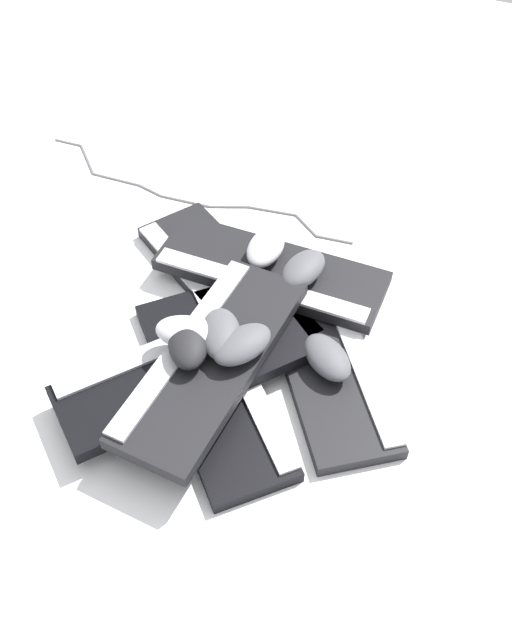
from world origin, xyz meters
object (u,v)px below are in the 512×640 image
at_px(keyboard_5, 211,359).
at_px(mouse_0, 221,334).
at_px(keyboard_1, 223,280).
at_px(keyboard_2, 214,385).
at_px(mouse_3, 188,343).
at_px(keyboard_0, 326,357).
at_px(keyboard_3, 184,371).
at_px(mouse_2, 242,344).
at_px(mouse_6, 188,332).
at_px(mouse_4, 327,357).
at_px(keyboard_4, 271,271).
at_px(mouse_1, 266,247).
at_px(mouse_5, 303,269).

distance_m(keyboard_5, mouse_0, 0.05).
height_order(keyboard_1, keyboard_2, same).
distance_m(keyboard_1, mouse_3, 0.26).
bearing_deg(keyboard_0, keyboard_3, -143.34).
xyz_separation_m(keyboard_5, mouse_2, (0.05, 0.02, 0.04)).
bearing_deg(mouse_3, keyboard_2, 63.39).
bearing_deg(mouse_6, keyboard_3, -93.75).
height_order(keyboard_0, mouse_4, mouse_4).
relative_size(keyboard_4, mouse_6, 4.04).
height_order(keyboard_1, mouse_3, mouse_3).
height_order(keyboard_0, mouse_2, mouse_2).
bearing_deg(keyboard_4, mouse_1, 132.53).
height_order(mouse_3, mouse_5, mouse_3).
xyz_separation_m(mouse_2, mouse_6, (-0.09, -0.01, 0.00)).
xyz_separation_m(keyboard_4, mouse_2, (0.05, -0.24, 0.07)).
distance_m(mouse_5, mouse_6, 0.27).
bearing_deg(mouse_2, mouse_5, -158.19).
bearing_deg(mouse_2, keyboard_5, -38.82).
distance_m(mouse_0, mouse_3, 0.06).
relative_size(mouse_4, mouse_5, 1.00).
relative_size(keyboard_1, keyboard_3, 1.03).
xyz_separation_m(keyboard_4, mouse_5, (0.07, -0.00, 0.04)).
distance_m(keyboard_1, keyboard_4, 0.10).
bearing_deg(mouse_2, keyboard_1, -120.32).
distance_m(keyboard_3, mouse_4, 0.24).
relative_size(keyboard_0, mouse_4, 4.01).
bearing_deg(keyboard_1, keyboard_3, -78.60).
height_order(keyboard_5, mouse_3, mouse_3).
distance_m(keyboard_4, mouse_4, 0.24).
relative_size(mouse_5, mouse_6, 1.00).
height_order(keyboard_0, keyboard_1, same).
bearing_deg(keyboard_3, keyboard_5, 27.22).
xyz_separation_m(keyboard_0, mouse_1, (-0.19, 0.15, 0.07)).
relative_size(keyboard_1, keyboard_5, 1.02).
distance_m(keyboard_5, mouse_3, 0.05).
xyz_separation_m(mouse_3, mouse_6, (-0.01, 0.02, 0.00)).
xyz_separation_m(keyboard_1, keyboard_4, (0.09, 0.03, 0.03)).
relative_size(mouse_1, mouse_4, 1.00).
distance_m(keyboard_2, mouse_5, 0.28).
height_order(keyboard_0, mouse_0, mouse_0).
distance_m(keyboard_0, keyboard_4, 0.21).
relative_size(keyboard_2, mouse_0, 3.84).
distance_m(keyboard_2, keyboard_4, 0.27).
xyz_separation_m(mouse_2, mouse_3, (-0.08, -0.03, 0.00)).
xyz_separation_m(keyboard_1, mouse_3, (0.06, -0.24, 0.10)).
bearing_deg(keyboard_5, keyboard_0, 38.82).
height_order(keyboard_1, mouse_1, mouse_1).
height_order(mouse_0, mouse_6, same).
xyz_separation_m(keyboard_1, keyboard_3, (0.05, -0.25, 0.03)).
height_order(keyboard_2, mouse_1, mouse_1).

